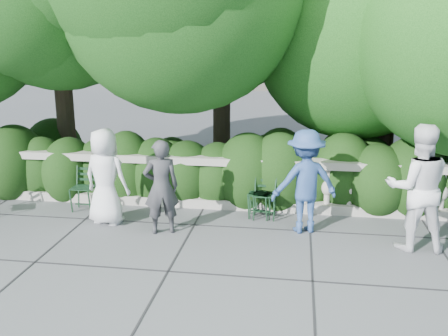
# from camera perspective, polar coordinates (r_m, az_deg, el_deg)

# --- Properties ---
(ground) EXTENTS (90.00, 90.00, 0.00)m
(ground) POSITION_cam_1_polar(r_m,az_deg,el_deg) (7.97, -1.07, -8.81)
(ground) COLOR #515258
(ground) RESTS_ON ground
(balustrade) EXTENTS (12.00, 0.44, 1.00)m
(balustrade) POSITION_cam_1_polar(r_m,az_deg,el_deg) (9.47, 0.71, -1.78)
(balustrade) COLOR #9E998E
(balustrade) RESTS_ON ground
(shrub_hedge) EXTENTS (15.00, 2.60, 1.70)m
(shrub_hedge) POSITION_cam_1_polar(r_m,az_deg,el_deg) (10.76, 1.57, -2.45)
(shrub_hedge) COLOR black
(shrub_hedge) RESTS_ON ground
(chair_b) EXTENTS (0.44, 0.48, 0.84)m
(chair_b) POSITION_cam_1_polar(r_m,az_deg,el_deg) (9.72, -15.96, -4.95)
(chair_b) COLOR black
(chair_b) RESTS_ON ground
(chair_c) EXTENTS (0.44, 0.48, 0.84)m
(chair_c) POSITION_cam_1_polar(r_m,az_deg,el_deg) (9.04, 4.03, -5.91)
(chair_c) COLOR black
(chair_c) RESTS_ON ground
(chair_d) EXTENTS (0.44, 0.48, 0.84)m
(chair_d) POSITION_cam_1_polar(r_m,az_deg,el_deg) (8.98, 4.53, -6.06)
(chair_d) COLOR black
(chair_d) RESTS_ON ground
(chair_e) EXTENTS (0.59, 0.61, 0.84)m
(chair_e) POSITION_cam_1_polar(r_m,az_deg,el_deg) (9.06, 3.89, -5.86)
(chair_e) COLOR black
(chair_e) RESTS_ON ground
(person_businessman) EXTENTS (0.92, 0.71, 1.69)m
(person_businessman) POSITION_cam_1_polar(r_m,az_deg,el_deg) (8.86, -13.39, -0.98)
(person_businessman) COLOR white
(person_businessman) RESTS_ON ground
(person_woman_grey) EXTENTS (0.68, 0.56, 1.59)m
(person_woman_grey) POSITION_cam_1_polar(r_m,az_deg,el_deg) (8.26, -7.19, -2.17)
(person_woman_grey) COLOR #38383D
(person_woman_grey) RESTS_ON ground
(person_casual_man) EXTENTS (0.97, 0.77, 1.96)m
(person_casual_man) POSITION_cam_1_polar(r_m,az_deg,el_deg) (8.09, 21.24, -2.11)
(person_casual_man) COLOR white
(person_casual_man) RESTS_ON ground
(person_older_blue) EXTENTS (1.27, 0.98, 1.74)m
(person_older_blue) POSITION_cam_1_polar(r_m,az_deg,el_deg) (8.36, 9.26, -1.53)
(person_older_blue) COLOR #2D4B87
(person_older_blue) RESTS_ON ground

